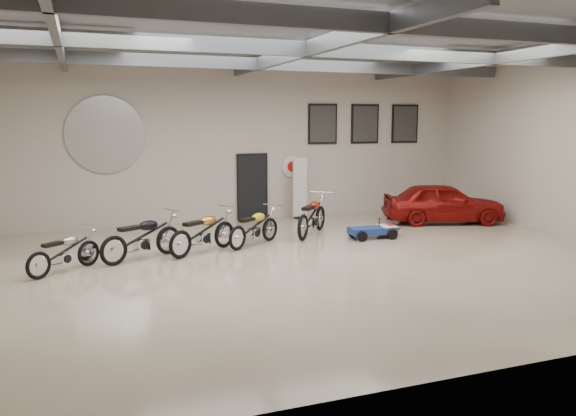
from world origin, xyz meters
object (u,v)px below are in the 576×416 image
object	(u,v)px
motorcycle_yellow	(254,226)
vintage_car	(443,203)
banner_stand	(300,189)
motorcycle_gold	(203,231)
motorcycle_red	(312,215)
go_kart	(377,228)
motorcycle_black	(142,237)
motorcycle_silver	(64,251)

from	to	relation	value
motorcycle_yellow	vintage_car	distance (m)	6.67
banner_stand	motorcycle_gold	size ratio (longest dim) A/B	0.93
banner_stand	motorcycle_gold	world-z (taller)	banner_stand
motorcycle_red	go_kart	distance (m)	1.85
motorcycle_black	motorcycle_gold	distance (m)	1.49
motorcycle_silver	go_kart	size ratio (longest dim) A/B	1.12
motorcycle_black	motorcycle_gold	size ratio (longest dim) A/B	1.01
motorcycle_yellow	motorcycle_red	distance (m)	2.05
motorcycle_silver	motorcycle_black	world-z (taller)	motorcycle_black
motorcycle_gold	go_kart	size ratio (longest dim) A/B	1.31
go_kart	vintage_car	world-z (taller)	vintage_car
banner_stand	motorcycle_yellow	world-z (taller)	banner_stand
motorcycle_red	go_kart	size ratio (longest dim) A/B	1.39
banner_stand	motorcycle_red	size ratio (longest dim) A/B	0.88
banner_stand	motorcycle_yellow	xyz separation A→B (m)	(-2.59, -3.34, -0.48)
motorcycle_yellow	motorcycle_red	world-z (taller)	motorcycle_red
motorcycle_gold	go_kart	distance (m)	4.89
motorcycle_silver	go_kart	xyz separation A→B (m)	(8.04, 0.81, -0.18)
banner_stand	motorcycle_yellow	bearing A→B (deg)	-140.20
motorcycle_gold	motorcycle_red	distance (m)	3.50
motorcycle_yellow	motorcycle_gold	bearing A→B (deg)	159.26
motorcycle_gold	vintage_car	distance (m)	8.13
banner_stand	motorcycle_yellow	size ratio (longest dim) A/B	1.01
motorcycle_black	motorcycle_gold	xyz separation A→B (m)	(1.48, 0.17, -0.01)
motorcycle_black	motorcycle_red	world-z (taller)	motorcycle_red
banner_stand	motorcycle_silver	size ratio (longest dim) A/B	1.09
go_kart	vintage_car	size ratio (longest dim) A/B	0.43
motorcycle_silver	motorcycle_red	xyz separation A→B (m)	(6.50, 1.80, 0.11)
banner_stand	vintage_car	bearing A→B (deg)	-42.02
motorcycle_yellow	go_kart	distance (m)	3.48
motorcycle_red	go_kart	xyz separation A→B (m)	(1.54, -0.99, -0.29)
motorcycle_black	go_kart	world-z (taller)	motorcycle_black
motorcycle_silver	motorcycle_black	distance (m)	1.77
banner_stand	motorcycle_silver	world-z (taller)	banner_stand
banner_stand	motorcycle_yellow	distance (m)	4.25
motorcycle_gold	go_kart	bearing A→B (deg)	-31.07
motorcycle_red	vintage_car	size ratio (longest dim) A/B	0.59
banner_stand	motorcycle_red	world-z (taller)	banner_stand
motorcycle_yellow	go_kart	xyz separation A→B (m)	(3.46, -0.28, -0.21)
motorcycle_gold	vintage_car	world-z (taller)	vintage_car
motorcycle_silver	vintage_car	distance (m)	11.36
motorcycle_black	motorcycle_yellow	bearing A→B (deg)	-17.88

